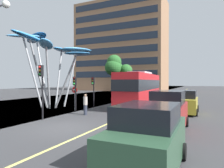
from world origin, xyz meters
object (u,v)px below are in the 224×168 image
at_px(traffic_light_island_mid, 93,85).
at_px(car_parked_near, 148,139).
at_px(traffic_light_kerb_far, 75,86).
at_px(car_parked_mid, 168,111).
at_px(no_entry_sign, 75,94).
at_px(red_bus, 140,88).
at_px(pedestrian, 85,104).
at_px(car_parked_far, 185,102).
at_px(traffic_light_kerb_near, 41,80).
at_px(leaf_sculpture, 48,48).

xyz_separation_m(traffic_light_island_mid, car_parked_near, (9.21, -12.34, -1.37)).
height_order(traffic_light_kerb_far, car_parked_mid, traffic_light_kerb_far).
bearing_deg(no_entry_sign, traffic_light_kerb_far, -49.19).
height_order(red_bus, pedestrian, red_bus).
bearing_deg(traffic_light_island_mid, car_parked_far, -0.27).
distance_m(red_bus, no_entry_sign, 7.44).
distance_m(traffic_light_kerb_near, traffic_light_island_mid, 7.65).
relative_size(car_parked_mid, pedestrian, 2.36).
distance_m(traffic_light_island_mid, no_entry_sign, 2.88).
distance_m(traffic_light_kerb_far, car_parked_far, 10.10).
height_order(traffic_light_island_mid, car_parked_far, traffic_light_island_mid).
distance_m(red_bus, car_parked_far, 5.93).
distance_m(car_parked_mid, pedestrian, 7.39).
bearing_deg(traffic_light_kerb_near, pedestrian, 61.49).
relative_size(traffic_light_island_mid, no_entry_sign, 1.43).
bearing_deg(car_parked_far, car_parked_mid, -93.20).
distance_m(traffic_light_kerb_far, traffic_light_island_mid, 2.92).
relative_size(red_bus, car_parked_far, 2.75).
bearing_deg(no_entry_sign, car_parked_mid, -23.36).
bearing_deg(traffic_light_kerb_near, traffic_light_island_mid, 91.37).
height_order(car_parked_near, car_parked_mid, car_parked_mid).
relative_size(leaf_sculpture, car_parked_mid, 2.53).
xyz_separation_m(leaf_sculpture, car_parked_far, (13.88, 1.72, -5.48)).
xyz_separation_m(traffic_light_island_mid, car_parked_mid, (8.92, -6.77, -1.30)).
xyz_separation_m(traffic_light_kerb_near, car_parked_far, (9.11, 7.58, -1.89)).
xyz_separation_m(red_bus, car_parked_far, (4.98, -3.01, -1.15)).
xyz_separation_m(car_parked_near, car_parked_mid, (-0.29, 5.57, 0.07)).
bearing_deg(car_parked_near, pedestrian, 133.03).
height_order(red_bus, traffic_light_kerb_far, red_bus).
relative_size(traffic_light_kerb_near, car_parked_mid, 0.96).
relative_size(car_parked_near, car_parked_far, 1.00).
xyz_separation_m(red_bus, car_parked_near, (4.90, -15.31, -1.11)).
bearing_deg(traffic_light_kerb_near, red_bus, 68.70).
relative_size(traffic_light_kerb_far, car_parked_mid, 0.78).
distance_m(car_parked_near, pedestrian, 10.73).
height_order(traffic_light_kerb_far, pedestrian, traffic_light_kerb_far).
bearing_deg(pedestrian, traffic_light_kerb_near, -118.51).
bearing_deg(car_parked_mid, car_parked_near, -87.00).
bearing_deg(no_entry_sign, car_parked_near, -44.89).
xyz_separation_m(traffic_light_island_mid, pedestrian, (1.88, -4.49, -1.48)).
bearing_deg(red_bus, car_parked_near, -72.27).
bearing_deg(pedestrian, car_parked_near, -46.97).
distance_m(leaf_sculpture, traffic_light_island_mid, 6.38).
bearing_deg(car_parked_near, traffic_light_island_mid, 126.73).
bearing_deg(leaf_sculpture, traffic_light_island_mid, 21.02).
bearing_deg(traffic_light_kerb_far, leaf_sculpture, 165.14).
bearing_deg(traffic_light_kerb_far, car_parked_far, 16.61).
relative_size(car_parked_mid, car_parked_far, 0.99).
height_order(red_bus, no_entry_sign, red_bus).
bearing_deg(red_bus, no_entry_sign, -129.91).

